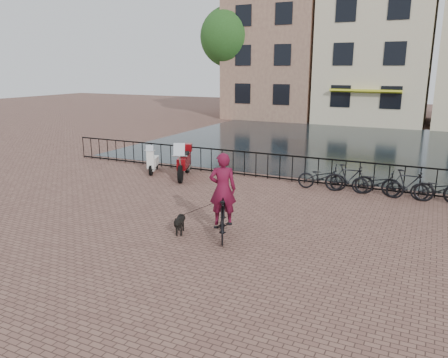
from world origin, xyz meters
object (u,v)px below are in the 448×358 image
at_px(scooter, 153,157).
at_px(cyclist, 223,201).
at_px(motorcycle, 184,158).
at_px(dog, 180,224).

bearing_deg(scooter, cyclist, -65.38).
bearing_deg(motorcycle, cyclist, -71.81).
distance_m(dog, scooter, 7.17).
height_order(cyclist, dog, cyclist).
height_order(dog, motorcycle, motorcycle).
height_order(cyclist, scooter, cyclist).
height_order(dog, scooter, scooter).
relative_size(cyclist, scooter, 1.82).
height_order(motorcycle, scooter, motorcycle).
relative_size(cyclist, dog, 3.11).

